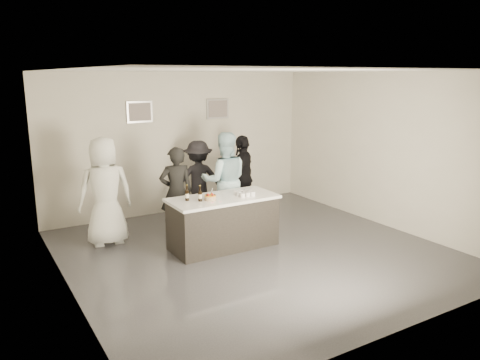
% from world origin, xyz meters
% --- Properties ---
extents(floor, '(6.00, 6.00, 0.00)m').
position_xyz_m(floor, '(0.00, 0.00, 0.00)').
color(floor, '#3D3D42').
rests_on(floor, ground).
extents(ceiling, '(6.00, 6.00, 0.00)m').
position_xyz_m(ceiling, '(0.00, 0.00, 3.00)').
color(ceiling, white).
extents(wall_back, '(6.00, 0.04, 3.00)m').
position_xyz_m(wall_back, '(0.00, 3.00, 1.50)').
color(wall_back, beige).
rests_on(wall_back, ground).
extents(wall_front, '(6.00, 0.04, 3.00)m').
position_xyz_m(wall_front, '(0.00, -3.00, 1.50)').
color(wall_front, beige).
rests_on(wall_front, ground).
extents(wall_left, '(0.04, 6.00, 3.00)m').
position_xyz_m(wall_left, '(-3.00, 0.00, 1.50)').
color(wall_left, beige).
rests_on(wall_left, ground).
extents(wall_right, '(0.04, 6.00, 3.00)m').
position_xyz_m(wall_right, '(3.00, 0.00, 1.50)').
color(wall_right, beige).
rests_on(wall_right, ground).
extents(picture_left, '(0.54, 0.04, 0.44)m').
position_xyz_m(picture_left, '(-0.90, 2.97, 2.20)').
color(picture_left, '#B2B2B7').
rests_on(picture_left, wall_back).
extents(picture_right, '(0.54, 0.04, 0.44)m').
position_xyz_m(picture_right, '(0.90, 2.97, 2.20)').
color(picture_right, '#B2B2B7').
rests_on(picture_right, wall_back).
extents(bar_counter, '(1.86, 0.86, 0.90)m').
position_xyz_m(bar_counter, '(-0.35, 0.47, 0.45)').
color(bar_counter, white).
rests_on(bar_counter, ground).
extents(cake, '(0.19, 0.19, 0.07)m').
position_xyz_m(cake, '(-0.64, 0.40, 0.94)').
color(cake, orange).
rests_on(cake, bar_counter).
extents(beer_bottle_a, '(0.07, 0.07, 0.26)m').
position_xyz_m(beer_bottle_a, '(-0.98, 0.57, 1.03)').
color(beer_bottle_a, black).
rests_on(beer_bottle_a, bar_counter).
extents(beer_bottle_b, '(0.07, 0.07, 0.26)m').
position_xyz_m(beer_bottle_b, '(-0.81, 0.43, 1.03)').
color(beer_bottle_b, black).
rests_on(beer_bottle_b, bar_counter).
extents(tumbler_cluster, '(0.30, 0.30, 0.08)m').
position_xyz_m(tumbler_cluster, '(0.02, 0.38, 0.94)').
color(tumbler_cluster, orange).
rests_on(tumbler_cluster, bar_counter).
extents(candles, '(0.24, 0.08, 0.01)m').
position_xyz_m(candles, '(-0.65, 0.23, 0.90)').
color(candles, pink).
rests_on(candles, bar_counter).
extents(person_main_black, '(0.68, 0.52, 1.68)m').
position_xyz_m(person_main_black, '(-0.81, 1.41, 0.84)').
color(person_main_black, black).
rests_on(person_main_black, ground).
extents(person_main_blue, '(1.11, 1.00, 1.88)m').
position_xyz_m(person_main_blue, '(0.20, 1.40, 0.94)').
color(person_main_blue, '#B8E4F1').
rests_on(person_main_blue, ground).
extents(person_guest_left, '(0.98, 0.68, 1.91)m').
position_xyz_m(person_guest_left, '(-2.03, 1.68, 0.96)').
color(person_guest_left, silver).
rests_on(person_guest_left, ground).
extents(person_guest_right, '(1.04, 1.01, 1.74)m').
position_xyz_m(person_guest_right, '(0.82, 1.76, 0.87)').
color(person_guest_right, black).
rests_on(person_guest_right, ground).
extents(person_guest_back, '(1.18, 0.88, 1.63)m').
position_xyz_m(person_guest_back, '(0.05, 2.26, 0.81)').
color(person_guest_back, black).
rests_on(person_guest_back, ground).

